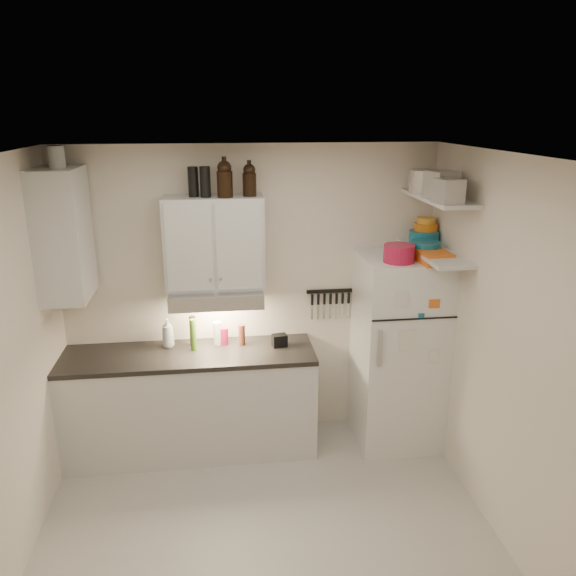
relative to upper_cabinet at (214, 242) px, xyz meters
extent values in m
cube|color=#B3AFA6|center=(0.30, -1.33, -1.84)|extent=(3.20, 3.00, 0.02)
cube|color=white|center=(0.30, -1.33, 0.78)|extent=(3.20, 3.00, 0.02)
cube|color=beige|center=(0.30, 0.18, -0.53)|extent=(3.20, 0.02, 2.60)
cube|color=beige|center=(1.91, -1.33, -0.53)|extent=(0.02, 3.00, 2.60)
cube|color=silver|center=(-0.25, -0.14, -1.39)|extent=(2.10, 0.60, 0.88)
cube|color=black|center=(-0.25, -0.14, -0.93)|extent=(2.10, 0.62, 0.04)
cube|color=silver|center=(0.00, 0.00, 0.00)|extent=(0.80, 0.33, 0.75)
cube|color=silver|center=(-1.14, -0.14, 0.12)|extent=(0.33, 0.55, 1.00)
cube|color=silver|center=(0.00, -0.06, -0.44)|extent=(0.76, 0.46, 0.12)
cube|color=white|center=(1.55, -0.18, -0.98)|extent=(0.70, 0.68, 1.70)
cube|color=silver|center=(1.75, -0.31, 0.38)|extent=(0.30, 0.95, 0.03)
cube|color=silver|center=(1.75, -0.31, -0.07)|extent=(0.30, 0.95, 0.03)
cube|color=black|center=(1.00, 0.15, -0.51)|extent=(0.42, 0.02, 0.03)
cylinder|color=#AE1439|center=(1.45, -0.34, -0.05)|extent=(0.30, 0.30, 0.14)
cube|color=orange|center=(1.71, -0.40, -0.08)|extent=(0.24, 0.29, 0.09)
cylinder|color=silver|center=(1.53, -0.18, -0.07)|extent=(0.09, 0.09, 0.11)
cylinder|color=silver|center=(1.71, -0.09, 0.48)|extent=(0.32, 0.32, 0.18)
cube|color=#AAAAAD|center=(1.71, -0.44, 0.49)|extent=(0.25, 0.24, 0.21)
cube|color=#AAAAAD|center=(1.67, -0.66, 0.48)|extent=(0.21, 0.21, 0.17)
cylinder|color=#156178|center=(1.77, -0.01, 0.00)|extent=(0.25, 0.25, 0.10)
cylinder|color=orange|center=(1.79, 0.02, 0.08)|extent=(0.20, 0.20, 0.06)
cylinder|color=orange|center=(1.79, 0.02, 0.14)|extent=(0.16, 0.16, 0.05)
cylinder|color=#156178|center=(1.70, -0.24, -0.02)|extent=(0.32, 0.32, 0.06)
cylinder|color=black|center=(-0.05, -0.05, 0.49)|extent=(0.11, 0.11, 0.24)
cylinder|color=black|center=(-0.14, -0.01, 0.49)|extent=(0.08, 0.08, 0.23)
cylinder|color=silver|center=(-1.11, -0.16, 0.70)|extent=(0.15, 0.15, 0.16)
imported|color=silver|center=(-0.42, 0.01, -0.76)|extent=(0.15, 0.15, 0.30)
cylinder|color=brown|center=(0.20, -0.02, -0.81)|extent=(0.07, 0.07, 0.18)
cylinder|color=#456C1B|center=(-0.21, -0.08, -0.77)|extent=(0.06, 0.06, 0.27)
cylinder|color=black|center=(-0.21, 0.01, -0.77)|extent=(0.07, 0.07, 0.27)
cylinder|color=silver|center=(-0.01, 0.01, -0.80)|extent=(0.07, 0.07, 0.21)
cylinder|color=#AE1439|center=(0.05, 0.02, -0.83)|extent=(0.08, 0.08, 0.15)
cube|color=black|center=(0.52, -0.09, -0.85)|extent=(0.14, 0.11, 0.11)
camera|label=1|loc=(0.03, -4.50, 1.03)|focal=35.00mm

